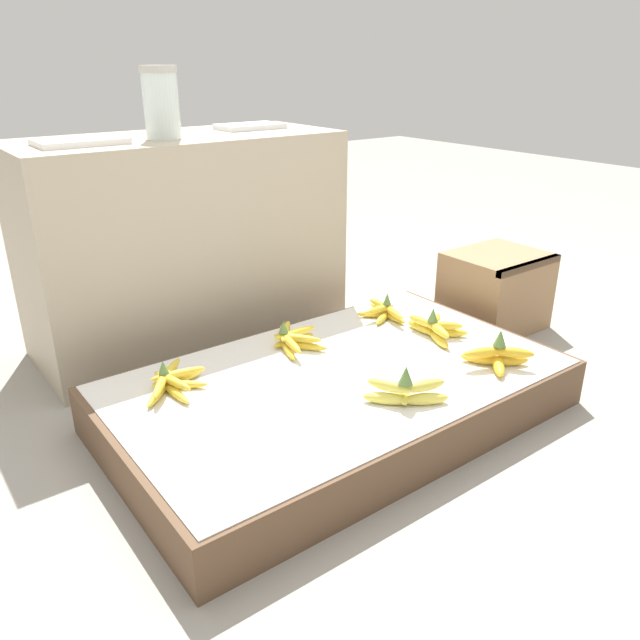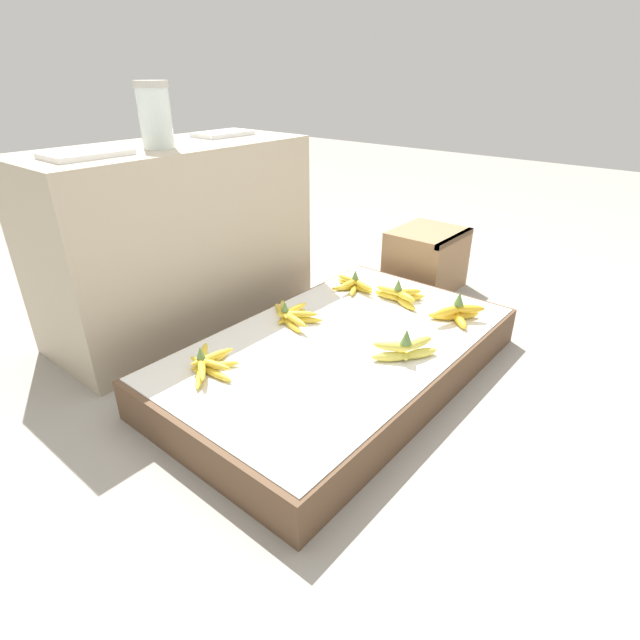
{
  "view_description": "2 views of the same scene",
  "coord_description": "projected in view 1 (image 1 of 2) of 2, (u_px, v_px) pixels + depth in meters",
  "views": [
    {
      "loc": [
        -0.97,
        -1.21,
        0.96
      ],
      "look_at": [
        -0.05,
        0.02,
        0.31
      ],
      "focal_mm": 35.0,
      "sensor_mm": 36.0,
      "label": 1
    },
    {
      "loc": [
        -1.19,
        -0.9,
        0.98
      ],
      "look_at": [
        -0.11,
        -0.0,
        0.26
      ],
      "focal_mm": 28.0,
      "sensor_mm": 36.0,
      "label": 2
    }
  ],
  "objects": [
    {
      "name": "glass_jar",
      "position": [
        161.0,
        103.0,
        1.9
      ],
      "size": [
        0.11,
        0.11,
        0.21
      ],
      "color": "silver",
      "rests_on": "back_vendor_table"
    },
    {
      "name": "banana_bunch_front_midleft",
      "position": [
        406.0,
        390.0,
        1.59
      ],
      "size": [
        0.2,
        0.17,
        0.11
      ],
      "color": "#DBCC4C",
      "rests_on": "display_platform"
    },
    {
      "name": "ground_plane",
      "position": [
        338.0,
        417.0,
        1.8
      ],
      "size": [
        10.0,
        10.0,
        0.0
      ],
      "primitive_type": "plane",
      "color": "gray"
    },
    {
      "name": "banana_bunch_back_midleft",
      "position": [
        292.0,
        339.0,
        1.9
      ],
      "size": [
        0.17,
        0.25,
        0.09
      ],
      "color": "gold",
      "rests_on": "display_platform"
    },
    {
      "name": "foam_tray_white",
      "position": [
        80.0,
        141.0,
        1.81
      ],
      "size": [
        0.25,
        0.16,
        0.02
      ],
      "color": "white",
      "rests_on": "back_vendor_table"
    },
    {
      "name": "banana_bunch_middle_midright",
      "position": [
        436.0,
        327.0,
        1.97
      ],
      "size": [
        0.15,
        0.22,
        0.1
      ],
      "color": "gold",
      "rests_on": "display_platform"
    },
    {
      "name": "foam_tray_dark",
      "position": [
        250.0,
        126.0,
        2.21
      ],
      "size": [
        0.22,
        0.14,
        0.02
      ],
      "color": "white",
      "rests_on": "back_vendor_table"
    },
    {
      "name": "banana_bunch_back_left",
      "position": [
        171.0,
        381.0,
        1.65
      ],
      "size": [
        0.21,
        0.21,
        0.08
      ],
      "color": "gold",
      "rests_on": "display_platform"
    },
    {
      "name": "banana_bunch_back_midright",
      "position": [
        384.0,
        311.0,
        2.11
      ],
      "size": [
        0.13,
        0.21,
        0.09
      ],
      "color": "gold",
      "rests_on": "display_platform"
    },
    {
      "name": "banana_bunch_front_midright",
      "position": [
        497.0,
        356.0,
        1.77
      ],
      "size": [
        0.19,
        0.18,
        0.11
      ],
      "color": "gold",
      "rests_on": "display_platform"
    },
    {
      "name": "wooden_crate",
      "position": [
        495.0,
        290.0,
        2.36
      ],
      "size": [
        0.34,
        0.29,
        0.29
      ],
      "color": "#997551",
      "rests_on": "ground_plane"
    },
    {
      "name": "back_vendor_table",
      "position": [
        186.0,
        243.0,
        2.17
      ],
      "size": [
        1.07,
        0.46,
        0.73
      ],
      "color": "tan",
      "rests_on": "ground_plane"
    },
    {
      "name": "display_platform",
      "position": [
        338.0,
        395.0,
        1.78
      ],
      "size": [
        1.27,
        0.75,
        0.14
      ],
      "color": "brown",
      "rests_on": "ground_plane"
    }
  ]
}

